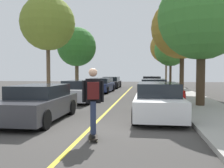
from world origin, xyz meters
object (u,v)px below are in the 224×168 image
parked_car_right_farthest (150,82)px  street_tree_right_far (171,50)px  parked_car_right_far (151,84)px  skateboarder (93,97)px  street_tree_right_nearest (202,16)px  street_tree_left_near (77,47)px  parked_car_left_farthest (111,82)px  street_tree_left_nearest (48,23)px  parked_car_right_near (153,89)px  fire_hydrant (184,97)px  parked_car_left_nearest (38,103)px  parked_car_right_nearest (158,100)px  street_tree_right_near (182,28)px  skateboard (93,136)px  parked_car_left_far (101,85)px  parked_car_left_near (81,91)px  street_tree_right_farthest (166,47)px

parked_car_right_farthest → street_tree_right_far: street_tree_right_far is taller
parked_car_right_farthest → parked_car_right_far: bearing=-90.0°
skateboarder → street_tree_right_nearest: bearing=57.1°
parked_car_right_farthest → street_tree_left_near: 11.19m
parked_car_left_farthest → street_tree_left_nearest: street_tree_left_nearest is taller
parked_car_right_near → fire_hydrant: 3.48m
parked_car_left_nearest → street_tree_right_far: street_tree_right_far is taller
parked_car_right_farthest → street_tree_left_near: (-6.70, -8.28, 3.43)m
parked_car_right_nearest → fire_hydrant: 3.65m
parked_car_right_farthest → street_tree_right_near: size_ratio=0.56×
fire_hydrant → skateboard: 7.58m
street_tree_right_far → fire_hydrant: 15.40m
street_tree_right_near → skateboard: bearing=-107.7°
street_tree_left_nearest → fire_hydrant: bearing=-11.8°
street_tree_left_near → skateboarder: (4.84, -14.93, -2.95)m
parked_car_left_far → street_tree_left_near: size_ratio=0.78×
street_tree_left_near → skateboard: 16.16m
street_tree_left_near → street_tree_right_far: bearing=37.2°
parked_car_right_farthest → street_tree_left_nearest: street_tree_left_nearest is taller
parked_car_left_near → skateboarder: bearing=-72.4°
parked_car_right_nearest → skateboarder: 3.98m
street_tree_right_farthest → street_tree_right_far: bearing=-90.0°
street_tree_right_far → street_tree_left_near: bearing=-142.8°
parked_car_left_far → fire_hydrant: 10.21m
street_tree_right_farthest → parked_car_left_nearest: bearing=-104.7°
street_tree_right_far → street_tree_right_farthest: 6.22m
parked_car_left_farthest → street_tree_left_nearest: (-2.23, -12.73, 4.27)m
parked_car_right_far → fire_hydrant: 9.87m
parked_car_right_farthest → street_tree_right_far: size_ratio=0.68×
parked_car_right_far → street_tree_right_near: street_tree_right_near is taller
parked_car_right_far → street_tree_left_nearest: 11.29m
street_tree_right_nearest → street_tree_right_farthest: (-0.00, 21.51, 0.71)m
street_tree_left_nearest → fire_hydrant: street_tree_left_nearest is taller
parked_car_right_nearest → skateboard: size_ratio=5.29×
parked_car_left_near → street_tree_right_nearest: 7.99m
street_tree_right_near → skateboarder: street_tree_right_near is taller
parked_car_right_nearest → street_tree_left_near: street_tree_left_near is taller
parked_car_left_nearest → street_tree_right_near: size_ratio=0.56×
parked_car_left_nearest → parked_car_right_far: (4.47, 14.33, 0.05)m
fire_hydrant → parked_car_left_far: bearing=125.8°
street_tree_right_nearest → skateboarder: 8.29m
parked_car_right_near → street_tree_right_farthest: (2.23, 17.91, 4.61)m
street_tree_right_near → skateboard: (-4.10, -12.85, -5.09)m
skateboarder → street_tree_left_near: bearing=108.0°
parked_car_left_far → street_tree_right_farthest: (6.70, 12.77, 4.63)m
street_tree_right_nearest → skateboard: size_ratio=7.60×
street_tree_left_near → street_tree_right_farthest: street_tree_right_farthest is taller
parked_car_right_far → skateboarder: bearing=-96.4°
parked_car_left_farthest → parked_car_right_nearest: (4.47, -17.77, 0.03)m
parked_car_left_far → skateboarder: (2.61, -15.08, 0.48)m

